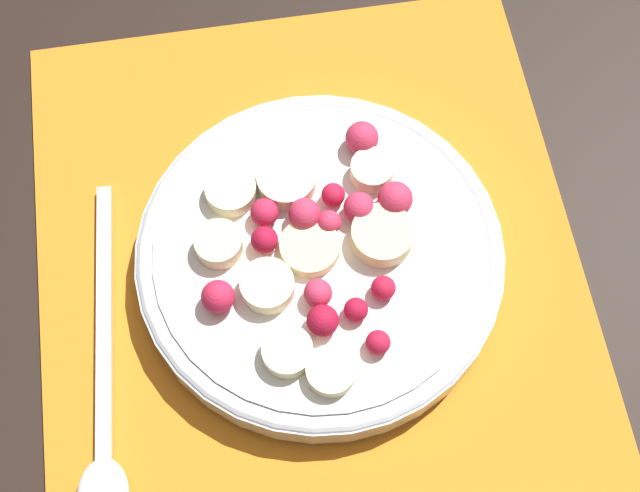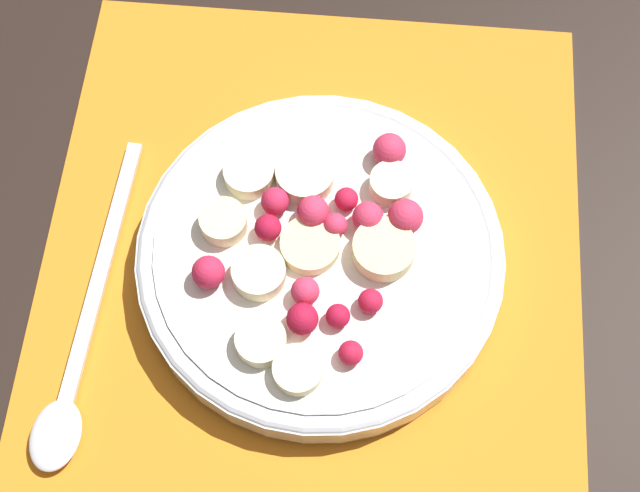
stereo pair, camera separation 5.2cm
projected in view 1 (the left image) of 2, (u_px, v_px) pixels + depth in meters
name	position (u px, v px, depth m)	size (l,w,h in m)	color
ground_plane	(310.00, 270.00, 0.55)	(3.00, 3.00, 0.00)	black
placemat	(310.00, 268.00, 0.55)	(0.38, 0.33, 0.01)	orange
fruit_bowl	(319.00, 256.00, 0.53)	(0.22, 0.22, 0.05)	silver
spoon	(103.00, 420.00, 0.51)	(0.21, 0.03, 0.01)	silver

